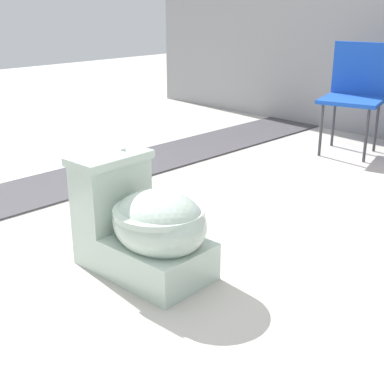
# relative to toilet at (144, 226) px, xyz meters

# --- Properties ---
(ground_plane) EXTENTS (14.00, 14.00, 0.00)m
(ground_plane) POSITION_rel_toilet_xyz_m (-0.12, 0.15, -0.22)
(ground_plane) COLOR #B7B2A8
(gravel_strip) EXTENTS (0.56, 8.00, 0.01)m
(gravel_strip) POSITION_rel_toilet_xyz_m (-1.28, 0.65, -0.21)
(gravel_strip) COLOR #423F44
(gravel_strip) RESTS_ON ground
(toilet) EXTENTS (0.65, 0.41, 0.52)m
(toilet) POSITION_rel_toilet_xyz_m (0.00, 0.00, 0.00)
(toilet) COLOR #B2C6B7
(toilet) RESTS_ON ground
(folding_chair_left) EXTENTS (0.54, 0.54, 0.83)m
(folding_chair_left) POSITION_rel_toilet_xyz_m (-0.37, 2.46, 0.29)
(folding_chair_left) COLOR #1947B2
(folding_chair_left) RESTS_ON ground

